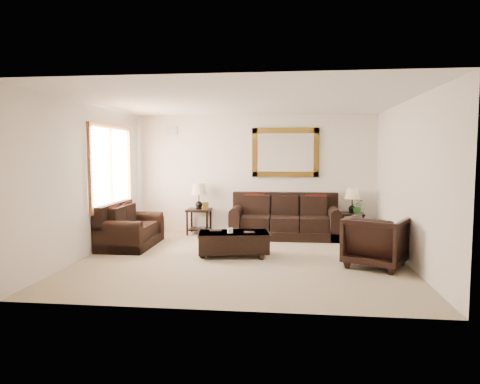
# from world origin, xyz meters

# --- Properties ---
(room) EXTENTS (5.51, 5.01, 2.71)m
(room) POSITION_xyz_m (0.00, 0.00, 1.35)
(room) COLOR gray
(room) RESTS_ON ground
(window) EXTENTS (0.07, 1.96, 1.66)m
(window) POSITION_xyz_m (-2.70, 0.90, 1.55)
(window) COLOR white
(window) RESTS_ON room
(mirror) EXTENTS (1.50, 0.06, 1.10)m
(mirror) POSITION_xyz_m (0.72, 2.47, 1.85)
(mirror) COLOR #533110
(mirror) RESTS_ON room
(air_vent) EXTENTS (0.25, 0.02, 0.18)m
(air_vent) POSITION_xyz_m (-1.90, 2.48, 2.35)
(air_vent) COLOR #999999
(air_vent) RESTS_ON room
(sofa) EXTENTS (2.33, 1.01, 0.96)m
(sofa) POSITION_xyz_m (0.72, 2.04, 0.35)
(sofa) COLOR black
(sofa) RESTS_ON room
(loveseat) EXTENTS (0.90, 1.51, 0.85)m
(loveseat) POSITION_xyz_m (-2.34, 0.76, 0.31)
(loveseat) COLOR black
(loveseat) RESTS_ON room
(end_table_left) EXTENTS (0.53, 0.53, 1.16)m
(end_table_left) POSITION_xyz_m (-1.21, 2.20, 0.75)
(end_table_left) COLOR black
(end_table_left) RESTS_ON room
(end_table_right) EXTENTS (0.49, 0.49, 1.07)m
(end_table_right) POSITION_xyz_m (2.18, 2.22, 0.70)
(end_table_right) COLOR black
(end_table_right) RESTS_ON room
(coffee_table) EXTENTS (1.35, 0.88, 0.53)m
(coffee_table) POSITION_xyz_m (-0.17, 0.19, 0.26)
(coffee_table) COLOR black
(coffee_table) RESTS_ON room
(armchair) EXTENTS (1.16, 1.13, 0.90)m
(armchair) POSITION_xyz_m (2.20, -0.29, 0.45)
(armchair) COLOR black
(armchair) RESTS_ON floor
(potted_plant) EXTENTS (0.36, 0.38, 0.24)m
(potted_plant) POSITION_xyz_m (2.29, 2.13, 0.65)
(potted_plant) COLOR #21571E
(potted_plant) RESTS_ON end_table_right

